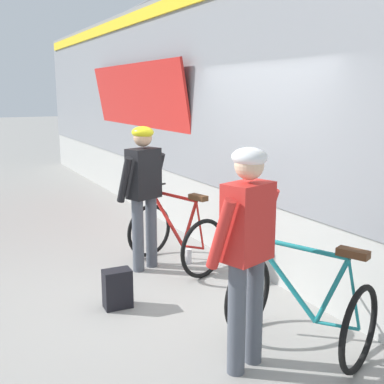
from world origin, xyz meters
TOP-DOWN VIEW (x-y plane):
  - ground_plane at (0.00, 0.00)m, footprint 80.00×80.00m
  - train_car at (2.81, -0.24)m, footprint 3.18×20.93m
  - cyclist_near_in_red at (0.06, -1.63)m, footprint 0.66×0.43m
  - cyclist_far_in_dark at (0.20, 0.77)m, footprint 0.66×0.45m
  - bicycle_near_teal at (0.62, -1.63)m, footprint 1.06×1.26m
  - bicycle_far_red at (0.57, 0.66)m, footprint 0.97×1.22m
  - backpack_on_platform at (-0.47, -0.12)m, footprint 0.29×0.20m
  - water_bottle_near_the_bikes at (0.77, 0.68)m, footprint 0.08×0.08m

SIDE VIEW (x-z plane):
  - ground_plane at x=0.00m, z-range 0.00..0.00m
  - water_bottle_near_the_bikes at x=0.77m, z-range 0.00..0.19m
  - backpack_on_platform at x=-0.47m, z-range 0.00..0.40m
  - bicycle_near_teal at x=0.62m, z-range -0.09..0.89m
  - bicycle_far_red at x=0.57m, z-range -0.09..0.89m
  - cyclist_near_in_red at x=0.06m, z-range 0.17..1.94m
  - cyclist_far_in_dark at x=0.20m, z-range 0.17..1.94m
  - train_car at x=2.81m, z-range 0.03..3.91m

